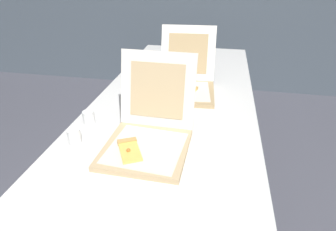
% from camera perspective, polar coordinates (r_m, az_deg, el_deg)
% --- Properties ---
extents(table, '(0.87, 2.44, 0.72)m').
position_cam_1_polar(table, '(1.50, 0.56, -0.08)').
color(table, silver).
rests_on(table, ground).
extents(pizza_box_front, '(0.34, 0.42, 0.35)m').
position_cam_1_polar(pizza_box_front, '(1.17, -4.11, -3.96)').
color(pizza_box_front, tan).
rests_on(pizza_box_front, table).
extents(pizza_box_middle, '(0.36, 0.47, 0.34)m').
position_cam_1_polar(pizza_box_middle, '(1.67, 3.56, 6.52)').
color(pizza_box_middle, tan).
rests_on(pizza_box_middle, table).
extents(cup_white_far, '(0.05, 0.05, 0.06)m').
position_cam_1_polar(cup_white_far, '(1.84, -2.41, 8.10)').
color(cup_white_far, white).
rests_on(cup_white_far, table).
extents(cup_white_near_left, '(0.05, 0.05, 0.06)m').
position_cam_1_polar(cup_white_near_left, '(1.25, -18.39, -3.99)').
color(cup_white_near_left, white).
rests_on(cup_white_near_left, table).
extents(cup_white_mid, '(0.05, 0.05, 0.06)m').
position_cam_1_polar(cup_white_mid, '(1.55, -8.41, 3.80)').
color(cup_white_mid, white).
rests_on(cup_white_mid, table).
extents(cup_white_near_center, '(0.05, 0.05, 0.06)m').
position_cam_1_polar(cup_white_near_center, '(1.38, -15.71, -0.38)').
color(cup_white_near_center, white).
rests_on(cup_white_near_center, table).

